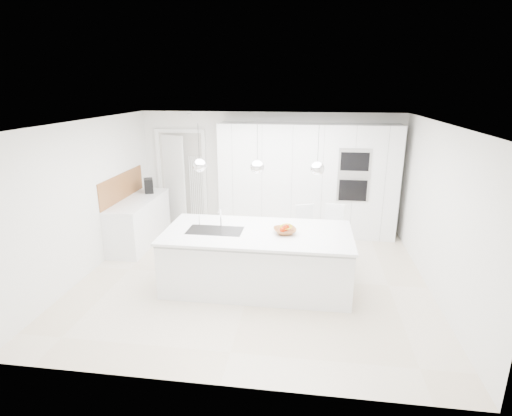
# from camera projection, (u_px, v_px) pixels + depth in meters

# --- Properties ---
(floor) EXTENTS (5.50, 5.50, 0.00)m
(floor) POSITION_uv_depth(u_px,v_px,m) (254.00, 277.00, 6.56)
(floor) COLOR beige
(floor) RESTS_ON ground
(wall_back) EXTENTS (5.50, 0.00, 5.50)m
(wall_back) POSITION_uv_depth(u_px,v_px,m) (270.00, 172.00, 8.56)
(wall_back) COLOR white
(wall_back) RESTS_ON ground
(wall_left) EXTENTS (0.00, 5.00, 5.00)m
(wall_left) POSITION_uv_depth(u_px,v_px,m) (88.00, 198.00, 6.55)
(wall_left) COLOR white
(wall_left) RESTS_ON ground
(ceiling) EXTENTS (5.50, 5.50, 0.00)m
(ceiling) POSITION_uv_depth(u_px,v_px,m) (253.00, 122.00, 5.82)
(ceiling) COLOR white
(ceiling) RESTS_ON wall_back
(tall_cabinets) EXTENTS (3.60, 0.60, 2.30)m
(tall_cabinets) POSITION_uv_depth(u_px,v_px,m) (307.00, 180.00, 8.20)
(tall_cabinets) COLOR white
(tall_cabinets) RESTS_ON floor
(oven_stack) EXTENTS (0.62, 0.04, 1.05)m
(oven_stack) POSITION_uv_depth(u_px,v_px,m) (354.00, 175.00, 7.73)
(oven_stack) COLOR #A5A5A8
(oven_stack) RESTS_ON tall_cabinets
(doorway_frame) EXTENTS (1.11, 0.08, 2.13)m
(doorway_frame) POSITION_uv_depth(u_px,v_px,m) (182.00, 179.00, 8.85)
(doorway_frame) COLOR white
(doorway_frame) RESTS_ON floor
(hallway_door) EXTENTS (0.76, 0.38, 2.00)m
(hallway_door) POSITION_uv_depth(u_px,v_px,m) (171.00, 180.00, 8.84)
(hallway_door) COLOR white
(hallway_door) RESTS_ON floor
(radiator) EXTENTS (0.32, 0.04, 1.40)m
(radiator) POSITION_uv_depth(u_px,v_px,m) (196.00, 188.00, 8.85)
(radiator) COLOR white
(radiator) RESTS_ON floor
(left_base_cabinets) EXTENTS (0.60, 1.80, 0.86)m
(left_base_cabinets) POSITION_uv_depth(u_px,v_px,m) (140.00, 222.00, 7.88)
(left_base_cabinets) COLOR white
(left_base_cabinets) RESTS_ON floor
(left_worktop) EXTENTS (0.62, 1.82, 0.04)m
(left_worktop) POSITION_uv_depth(u_px,v_px,m) (138.00, 200.00, 7.75)
(left_worktop) COLOR white
(left_worktop) RESTS_ON left_base_cabinets
(oak_backsplash) EXTENTS (0.02, 1.80, 0.50)m
(oak_backsplash) POSITION_uv_depth(u_px,v_px,m) (122.00, 186.00, 7.71)
(oak_backsplash) COLOR #975E31
(oak_backsplash) RESTS_ON wall_left
(island_base) EXTENTS (2.80, 1.20, 0.86)m
(island_base) POSITION_uv_depth(u_px,v_px,m) (257.00, 261.00, 6.13)
(island_base) COLOR white
(island_base) RESTS_ON floor
(island_worktop) EXTENTS (2.84, 1.40, 0.04)m
(island_worktop) POSITION_uv_depth(u_px,v_px,m) (258.00, 233.00, 6.05)
(island_worktop) COLOR white
(island_worktop) RESTS_ON island_base
(island_sink) EXTENTS (0.84, 0.44, 0.18)m
(island_sink) POSITION_uv_depth(u_px,v_px,m) (215.00, 235.00, 6.10)
(island_sink) COLOR #3F3F42
(island_sink) RESTS_ON island_worktop
(island_tap) EXTENTS (0.02, 0.02, 0.30)m
(island_tap) POSITION_uv_depth(u_px,v_px,m) (221.00, 217.00, 6.22)
(island_tap) COLOR white
(island_tap) RESTS_ON island_worktop
(pendant_left) EXTENTS (0.20, 0.20, 0.20)m
(pendant_left) POSITION_uv_depth(u_px,v_px,m) (200.00, 166.00, 5.81)
(pendant_left) COLOR white
(pendant_left) RESTS_ON ceiling
(pendant_mid) EXTENTS (0.20, 0.20, 0.20)m
(pendant_mid) POSITION_uv_depth(u_px,v_px,m) (257.00, 167.00, 5.70)
(pendant_mid) COLOR white
(pendant_mid) RESTS_ON ceiling
(pendant_right) EXTENTS (0.20, 0.20, 0.20)m
(pendant_right) POSITION_uv_depth(u_px,v_px,m) (317.00, 169.00, 5.59)
(pendant_right) COLOR white
(pendant_right) RESTS_ON ceiling
(fruit_bowl) EXTENTS (0.41, 0.41, 0.08)m
(fruit_bowl) POSITION_uv_depth(u_px,v_px,m) (285.00, 231.00, 5.95)
(fruit_bowl) COLOR #975E31
(fruit_bowl) RESTS_ON island_worktop
(espresso_machine) EXTENTS (0.27, 0.32, 0.29)m
(espresso_machine) POSITION_uv_depth(u_px,v_px,m) (149.00, 186.00, 8.21)
(espresso_machine) COLOR black
(espresso_machine) RESTS_ON left_worktop
(bar_stool_left) EXTENTS (0.50, 0.57, 1.03)m
(bar_stool_left) POSITION_uv_depth(u_px,v_px,m) (303.00, 235.00, 6.94)
(bar_stool_left) COLOR white
(bar_stool_left) RESTS_ON floor
(bar_stool_right) EXTENTS (0.44, 0.55, 1.05)m
(bar_stool_right) POSITION_uv_depth(u_px,v_px,m) (334.00, 236.00, 6.91)
(bar_stool_right) COLOR white
(bar_stool_right) RESTS_ON floor
(apple_a) EXTENTS (0.08, 0.08, 0.08)m
(apple_a) POSITION_uv_depth(u_px,v_px,m) (285.00, 228.00, 5.96)
(apple_a) COLOR #B42603
(apple_a) RESTS_ON fruit_bowl
(apple_b) EXTENTS (0.09, 0.09, 0.09)m
(apple_b) POSITION_uv_depth(u_px,v_px,m) (286.00, 227.00, 6.00)
(apple_b) COLOR #B42603
(apple_b) RESTS_ON fruit_bowl
(apple_c) EXTENTS (0.08, 0.08, 0.08)m
(apple_c) POSITION_uv_depth(u_px,v_px,m) (282.00, 230.00, 5.91)
(apple_c) COLOR #B42603
(apple_c) RESTS_ON fruit_bowl
(apple_extra_3) EXTENTS (0.08, 0.08, 0.08)m
(apple_extra_3) POSITION_uv_depth(u_px,v_px,m) (284.00, 228.00, 5.97)
(apple_extra_3) COLOR #B42603
(apple_extra_3) RESTS_ON fruit_bowl
(banana_bunch) EXTENTS (0.22, 0.16, 0.19)m
(banana_bunch) POSITION_uv_depth(u_px,v_px,m) (286.00, 227.00, 5.94)
(banana_bunch) COLOR yellow
(banana_bunch) RESTS_ON fruit_bowl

